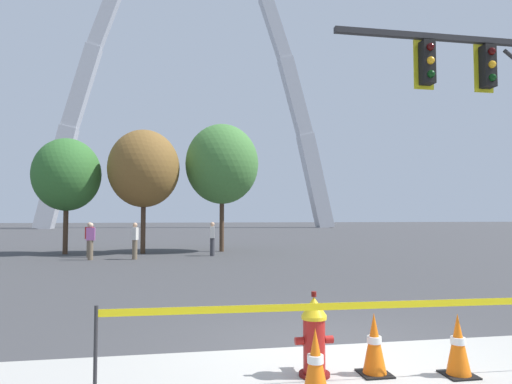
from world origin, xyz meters
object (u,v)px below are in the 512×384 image
traffic_cone_curb_edge (374,345)px  pedestrian_walking_left (135,240)px  fire_hydrant (314,336)px  pedestrian_standing_center (89,239)px  traffic_cone_by_hydrant (458,346)px  traffic_cone_mid_sidewalk (315,365)px  pedestrian_near_trees (212,238)px  pedestrian_walking_right (91,241)px  monument_arch (193,81)px

traffic_cone_curb_edge → pedestrian_walking_left: 15.61m
fire_hydrant → pedestrian_standing_center: 17.21m
traffic_cone_curb_edge → pedestrian_standing_center: pedestrian_standing_center is taller
traffic_cone_by_hydrant → traffic_cone_mid_sidewalk: (-1.86, -0.36, 0.00)m
traffic_cone_mid_sidewalk → pedestrian_near_trees: 16.73m
pedestrian_walking_left → pedestrian_walking_right: (-1.84, 0.04, 0.00)m
traffic_cone_mid_sidewalk → traffic_cone_curb_edge: (0.91, 0.57, 0.00)m
pedestrian_walking_right → pedestrian_near_trees: 5.39m
monument_arch → pedestrian_walking_right: bearing=-96.7°
traffic_cone_mid_sidewalk → pedestrian_standing_center: bearing=107.5°
pedestrian_walking_left → pedestrian_standing_center: bearing=148.0°
traffic_cone_by_hydrant → pedestrian_near_trees: pedestrian_near_trees is taller
traffic_cone_by_hydrant → pedestrian_walking_left: size_ratio=0.46×
pedestrian_near_trees → pedestrian_walking_left: bearing=-162.1°
fire_hydrant → traffic_cone_curb_edge: (0.72, -0.09, -0.11)m
monument_arch → traffic_cone_by_hydrant: bearing=-89.0°
traffic_cone_by_hydrant → monument_arch: size_ratio=0.01×
pedestrian_walking_left → pedestrian_walking_right: 1.84m
traffic_cone_by_hydrant → traffic_cone_curb_edge: same height
pedestrian_near_trees → monument_arch: bearing=89.4°
traffic_cone_mid_sidewalk → monument_arch: size_ratio=0.01×
traffic_cone_curb_edge → monument_arch: bearing=90.1°
fire_hydrant → pedestrian_walking_right: pedestrian_walking_right is taller
fire_hydrant → pedestrian_standing_center: pedestrian_standing_center is taller
traffic_cone_by_hydrant → monument_arch: (-1.12, 64.64, 22.52)m
traffic_cone_mid_sidewalk → pedestrian_near_trees: pedestrian_near_trees is taller
traffic_cone_mid_sidewalk → monument_arch: monument_arch is taller
monument_arch → pedestrian_walking_left: size_ratio=33.31×
fire_hydrant → traffic_cone_by_hydrant: (1.67, -0.29, -0.11)m
traffic_cone_by_hydrant → pedestrian_walking_left: (-5.09, 15.25, 0.46)m
traffic_cone_curb_edge → monument_arch: monument_arch is taller
traffic_cone_mid_sidewalk → pedestrian_near_trees: bearing=89.3°
pedestrian_standing_center → pedestrian_near_trees: 5.58m
traffic_cone_curb_edge → pedestrian_near_trees: bearing=92.4°
fire_hydrant → traffic_cone_by_hydrant: size_ratio=1.36×
traffic_cone_mid_sidewalk → monument_arch: 68.79m
fire_hydrant → monument_arch: 68.14m
traffic_cone_mid_sidewalk → monument_arch: (0.75, 65.00, 22.52)m
monument_arch → pedestrian_walking_left: bearing=-94.6°
traffic_cone_curb_edge → pedestrian_near_trees: 16.18m
fire_hydrant → pedestrian_standing_center: (-5.55, 16.29, 0.35)m
fire_hydrant → traffic_cone_curb_edge: fire_hydrant is taller
fire_hydrant → pedestrian_walking_right: 15.89m
fire_hydrant → traffic_cone_by_hydrant: bearing=-9.9°
monument_arch → traffic_cone_curb_edge: bearing=-89.9°
traffic_cone_mid_sidewalk → traffic_cone_curb_edge: 1.07m
pedestrian_walking_left → fire_hydrant: bearing=-77.1°
pedestrian_walking_left → pedestrian_near_trees: 3.62m
pedestrian_walking_left → traffic_cone_by_hydrant: bearing=-71.6°
fire_hydrant → pedestrian_walking_right: (-5.25, 14.99, 0.35)m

